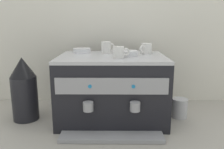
% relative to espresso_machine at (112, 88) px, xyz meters
% --- Properties ---
extents(ground_plane, '(4.00, 4.00, 0.00)m').
position_rel_espresso_machine_xyz_m(ground_plane, '(0.00, 0.00, -0.21)').
color(ground_plane, '#9E998E').
extents(tiled_backsplash_wall, '(2.80, 0.03, 1.08)m').
position_rel_espresso_machine_xyz_m(tiled_backsplash_wall, '(0.00, 0.38, 0.34)').
color(tiled_backsplash_wall, silver).
rests_on(tiled_backsplash_wall, ground_plane).
extents(espresso_machine, '(0.66, 0.58, 0.41)m').
position_rel_espresso_machine_xyz_m(espresso_machine, '(0.00, 0.00, 0.00)').
color(espresso_machine, black).
rests_on(espresso_machine, ground_plane).
extents(ceramic_cup_0, '(0.10, 0.06, 0.07)m').
position_rel_espresso_machine_xyz_m(ceramic_cup_0, '(0.04, -0.09, 0.24)').
color(ceramic_cup_0, white).
rests_on(ceramic_cup_0, espresso_machine).
extents(ceramic_cup_1, '(0.09, 0.09, 0.08)m').
position_rel_espresso_machine_xyz_m(ceramic_cup_1, '(-0.04, 0.11, 0.25)').
color(ceramic_cup_1, white).
rests_on(ceramic_cup_1, espresso_machine).
extents(ceramic_cup_2, '(0.09, 0.09, 0.07)m').
position_rel_espresso_machine_xyz_m(ceramic_cup_2, '(0.22, 0.09, 0.24)').
color(ceramic_cup_2, white).
rests_on(ceramic_cup_2, espresso_machine).
extents(ceramic_bowl_0, '(0.12, 0.12, 0.03)m').
position_rel_espresso_machine_xyz_m(ceramic_bowl_0, '(-0.20, 0.14, 0.22)').
color(ceramic_bowl_0, white).
rests_on(ceramic_bowl_0, espresso_machine).
extents(ceramic_bowl_1, '(0.11, 0.11, 0.03)m').
position_rel_espresso_machine_xyz_m(ceramic_bowl_1, '(0.11, -0.00, 0.22)').
color(ceramic_bowl_1, white).
rests_on(ceramic_bowl_1, espresso_machine).
extents(coffee_grinder, '(0.16, 0.16, 0.41)m').
position_rel_espresso_machine_xyz_m(coffee_grinder, '(-0.56, -0.02, -0.00)').
color(coffee_grinder, black).
rests_on(coffee_grinder, ground_plane).
extents(milk_pitcher, '(0.10, 0.10, 0.13)m').
position_rel_espresso_machine_xyz_m(milk_pitcher, '(0.45, 0.02, -0.14)').
color(milk_pitcher, '#B7B7BC').
rests_on(milk_pitcher, ground_plane).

